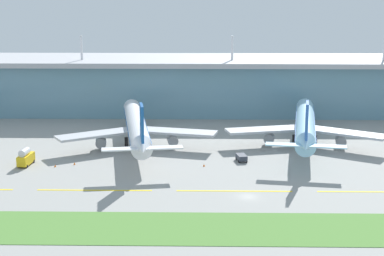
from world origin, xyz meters
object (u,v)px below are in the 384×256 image
(fuel_truck, at_px, (26,157))
(safety_cone_right_wingtip, at_px, (55,166))
(pushback_tug, at_px, (241,157))
(safety_cone_left_wingtip, at_px, (204,165))
(airliner_near_middle, at_px, (136,127))
(safety_cone_nose_front, at_px, (74,164))
(airliner_far_middle, at_px, (305,125))

(fuel_truck, distance_m, safety_cone_right_wingtip, 8.74)
(pushback_tug, distance_m, safety_cone_left_wingtip, 11.89)
(safety_cone_left_wingtip, bearing_deg, pushback_tug, 27.02)
(airliner_near_middle, xyz_separation_m, safety_cone_nose_front, (-15.34, -19.02, -6.10))
(fuel_truck, xyz_separation_m, safety_cone_right_wingtip, (8.42, -1.40, -1.91))
(safety_cone_right_wingtip, bearing_deg, safety_cone_nose_front, 24.55)
(airliner_far_middle, height_order, fuel_truck, airliner_far_middle)
(fuel_truck, xyz_separation_m, safety_cone_left_wingtip, (49.14, -0.05, -1.91))
(airliner_near_middle, xyz_separation_m, safety_cone_left_wingtip, (20.52, -19.90, -6.10))
(airliner_far_middle, xyz_separation_m, safety_cone_left_wingtip, (-31.01, -23.06, -6.10))
(airliner_far_middle, xyz_separation_m, safety_cone_nose_front, (-66.87, -22.18, -6.10))
(airliner_far_middle, height_order, pushback_tug, airliner_far_middle)
(airliner_far_middle, distance_m, safety_cone_nose_front, 70.72)
(safety_cone_left_wingtip, relative_size, safety_cone_right_wingtip, 1.00)
(airliner_near_middle, distance_m, safety_cone_right_wingtip, 29.94)
(safety_cone_left_wingtip, relative_size, safety_cone_nose_front, 1.00)
(airliner_near_middle, xyz_separation_m, pushback_tug, (31.09, -14.51, -5.35))
(airliner_far_middle, relative_size, safety_cone_right_wingtip, 94.63)
(airliner_far_middle, xyz_separation_m, fuel_truck, (-80.14, -23.00, -4.19))
(safety_cone_nose_front, bearing_deg, airliner_near_middle, 51.12)
(pushback_tug, bearing_deg, airliner_far_middle, 40.84)
(airliner_far_middle, bearing_deg, pushback_tug, -139.16)
(pushback_tug, distance_m, safety_cone_nose_front, 46.66)
(fuel_truck, height_order, safety_cone_nose_front, fuel_truck)
(safety_cone_left_wingtip, bearing_deg, airliner_near_middle, 135.89)
(safety_cone_nose_front, bearing_deg, airliner_far_middle, 18.35)
(airliner_near_middle, distance_m, airliner_far_middle, 51.63)
(airliner_far_middle, bearing_deg, safety_cone_right_wingtip, -161.21)
(fuel_truck, bearing_deg, airliner_near_middle, 34.74)
(airliner_near_middle, distance_m, pushback_tug, 34.73)
(airliner_far_middle, height_order, safety_cone_left_wingtip, airliner_far_middle)
(pushback_tug, bearing_deg, safety_cone_left_wingtip, -152.98)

